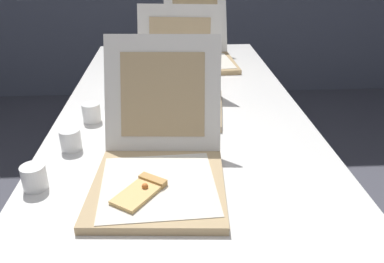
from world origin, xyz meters
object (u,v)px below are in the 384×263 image
object	(u,v)px
cup_white_mid	(91,113)
cup_white_near_center	(71,140)
pizza_box_middle	(177,94)
pizza_box_back	(200,53)
cup_white_near_left	(34,177)
cup_white_far	(126,80)
table	(184,137)
pizza_box_front	(159,164)

from	to	relation	value
cup_white_mid	cup_white_near_center	bearing A→B (deg)	-97.97
pizza_box_middle	pizza_box_back	distance (m)	0.60
cup_white_near_left	cup_white_far	world-z (taller)	same
table	pizza_box_back	xyz separation A→B (m)	(0.12, 0.75, 0.10)
cup_white_near_left	cup_white_far	distance (m)	0.77
pizza_box_middle	cup_white_near_left	xyz separation A→B (m)	(-0.38, -0.52, -0.02)
pizza_box_front	pizza_box_middle	bearing A→B (deg)	86.68
table	pizza_box_front	xyz separation A→B (m)	(-0.08, -0.34, 0.09)
cup_white_near_center	cup_white_far	distance (m)	0.56
table	pizza_box_back	distance (m)	0.77
pizza_box_middle	pizza_box_back	world-z (taller)	pizza_box_middle
pizza_box_back	cup_white_near_left	xyz separation A→B (m)	(-0.52, -1.10, -0.02)
pizza_box_middle	cup_white_near_center	distance (m)	0.46
cup_white_far	pizza_box_middle	bearing A→B (deg)	-46.00
pizza_box_middle	cup_white_near_left	world-z (taller)	pizza_box_middle
cup_white_far	cup_white_near_center	bearing A→B (deg)	-102.45
cup_white_near_left	cup_white_mid	world-z (taller)	same
pizza_box_front	cup_white_mid	size ratio (longest dim) A/B	7.39
table	cup_white_far	xyz separation A→B (m)	(-0.23, 0.40, 0.08)
table	cup_white_far	world-z (taller)	cup_white_far
pizza_box_front	pizza_box_back	world-z (taller)	pizza_box_back
pizza_box_back	cup_white_near_center	distance (m)	1.02
pizza_box_front	cup_white_far	world-z (taller)	pizza_box_front
pizza_box_back	cup_white_near_left	bearing A→B (deg)	-118.67
pizza_box_front	table	bearing A→B (deg)	80.64
pizza_box_back	cup_white_mid	bearing A→B (deg)	-125.93
pizza_box_middle	pizza_box_back	bearing A→B (deg)	84.30
pizza_box_back	pizza_box_front	bearing A→B (deg)	-103.80
pizza_box_middle	cup_white_near_center	bearing A→B (deg)	-129.18
pizza_box_front	pizza_box_middle	world-z (taller)	pizza_box_middle
pizza_box_back	cup_white_far	xyz separation A→B (m)	(-0.35, -0.36, -0.02)
pizza_box_front	pizza_box_back	distance (m)	1.10
pizza_box_front	cup_white_far	size ratio (longest dim) A/B	7.39
table	pizza_box_middle	distance (m)	0.20
cup_white_near_center	cup_white_mid	size ratio (longest dim) A/B	1.00
pizza_box_front	cup_white_near_center	world-z (taller)	pizza_box_front
table	cup_white_mid	xyz separation A→B (m)	(-0.32, 0.05, 0.08)
table	cup_white_mid	distance (m)	0.34
pizza_box_front	pizza_box_middle	size ratio (longest dim) A/B	1.08
pizza_box_back	cup_white_near_left	distance (m)	1.22
table	cup_white_mid	world-z (taller)	cup_white_mid
cup_white_far	table	bearing A→B (deg)	-59.62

